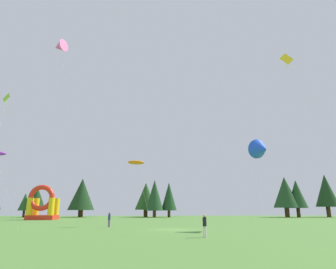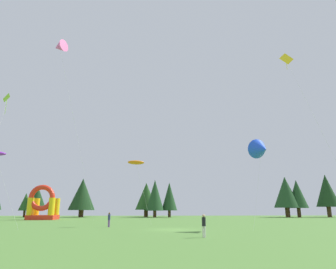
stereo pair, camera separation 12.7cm
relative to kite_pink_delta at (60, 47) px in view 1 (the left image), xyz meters
The scene contains 18 objects.
ground_plane 31.04m from the kite_pink_delta, 27.77° to the right, with size 120.00×120.00×0.00m, color #548438.
kite_pink_delta is the anchor object (origin of this frame).
kite_blue_delta 32.05m from the kite_pink_delta, 21.37° to the right, with size 2.75×2.63×9.32m.
kite_lime_diamond 11.59m from the kite_pink_delta, 135.88° to the right, with size 1.65×5.27×15.86m.
kite_orange_parafoil 21.17m from the kite_pink_delta, 11.49° to the right, with size 3.24×1.34×8.07m.
kite_yellow_diamond 31.41m from the kite_pink_delta, 16.34° to the right, with size 4.90×4.25×19.70m.
person_far_side 34.49m from the kite_pink_delta, 43.57° to the right, with size 0.40×0.40×1.66m.
person_near_camera 26.08m from the kite_pink_delta, 23.59° to the right, with size 0.39×0.39×1.63m.
inflatable_blue_arch 30.75m from the kite_pink_delta, 110.06° to the left, with size 5.12×4.15×6.48m.
tree_row_1 45.83m from the kite_pink_delta, 115.56° to the left, with size 2.98×2.98×5.78m.
tree_row_2 44.68m from the kite_pink_delta, 111.96° to the left, with size 4.55×4.55×7.32m.
tree_row_3 41.80m from the kite_pink_delta, 95.93° to the left, with size 6.48×6.48×9.43m.
tree_row_4 44.25m from the kite_pink_delta, 72.00° to the left, with size 5.44×5.44×8.50m.
tree_row_5 41.67m from the kite_pink_delta, 66.85° to the left, with size 4.34×4.34×8.91m.
tree_row_6 44.37m from the kite_pink_delta, 62.93° to the left, with size 3.85×3.85×8.42m.
tree_row_7 60.20m from the kite_pink_delta, 35.20° to the left, with size 6.06×6.06×9.74m.
tree_row_8 62.38m from the kite_pink_delta, 33.54° to the left, with size 4.74×4.74×8.95m.
tree_row_9 69.29m from the kite_pink_delta, 30.42° to the left, with size 5.52×5.52×10.47m.
Camera 1 is at (-2.14, -31.25, 2.08)m, focal length 31.62 mm.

